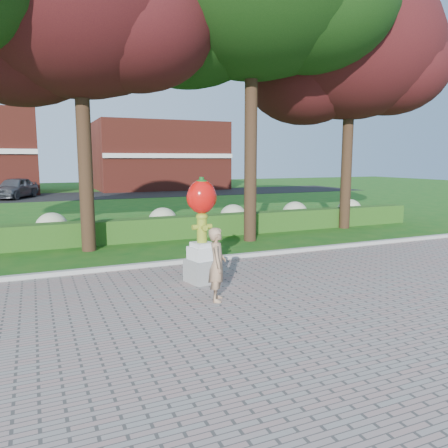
{
  "coord_description": "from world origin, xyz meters",
  "views": [
    {
      "loc": [
        -3.53,
        -8.23,
        2.89
      ],
      "look_at": [
        0.52,
        1.0,
        1.39
      ],
      "focal_mm": 35.0,
      "sensor_mm": 36.0,
      "label": 1
    }
  ],
  "objects": [
    {
      "name": "ground",
      "position": [
        0.0,
        0.0,
        0.0
      ],
      "size": [
        100.0,
        100.0,
        0.0
      ],
      "primitive_type": "plane",
      "color": "#155515",
      "rests_on": "ground"
    },
    {
      "name": "walkway",
      "position": [
        0.0,
        -4.0,
        0.02
      ],
      "size": [
        40.0,
        14.0,
        0.04
      ],
      "primitive_type": "cube",
      "color": "gray",
      "rests_on": "ground"
    },
    {
      "name": "curb",
      "position": [
        0.0,
        3.0,
        0.07
      ],
      "size": [
        40.0,
        0.18,
        0.15
      ],
      "primitive_type": "cube",
      "color": "#ADADA5",
      "rests_on": "ground"
    },
    {
      "name": "lawn_hedge",
      "position": [
        0.0,
        7.0,
        0.4
      ],
      "size": [
        24.0,
        0.7,
        0.8
      ],
      "primitive_type": "cube",
      "color": "#1D4614",
      "rests_on": "ground"
    },
    {
      "name": "hydrangea_row",
      "position": [
        0.57,
        8.0,
        0.55
      ],
      "size": [
        20.1,
        1.1,
        0.99
      ],
      "color": "#B8C193",
      "rests_on": "ground"
    },
    {
      "name": "street",
      "position": [
        0.0,
        28.0,
        0.01
      ],
      "size": [
        50.0,
        8.0,
        0.02
      ],
      "primitive_type": "cube",
      "color": "black",
      "rests_on": "ground"
    },
    {
      "name": "building_right",
      "position": [
        8.0,
        34.0,
        3.2
      ],
      "size": [
        12.0,
        8.0,
        6.4
      ],
      "primitive_type": "cube",
      "color": "maroon",
      "rests_on": "ground"
    },
    {
      "name": "tree_mid_left",
      "position": [
        -2.1,
        6.08,
        7.3
      ],
      "size": [
        8.25,
        7.04,
        10.69
      ],
      "color": "black",
      "rests_on": "ground"
    },
    {
      "name": "tree_far_right",
      "position": [
        8.4,
        6.58,
        6.97
      ],
      "size": [
        7.88,
        6.72,
        10.21
      ],
      "color": "black",
      "rests_on": "ground"
    },
    {
      "name": "hydrant_sculpture",
      "position": [
        -0.01,
        1.08,
        1.34
      ],
      "size": [
        0.79,
        0.79,
        2.45
      ],
      "rotation": [
        0.0,
        0.0,
        0.21
      ],
      "color": "gray",
      "rests_on": "walkway"
    },
    {
      "name": "woman",
      "position": [
        -0.22,
        -0.33,
        0.79
      ],
      "size": [
        0.55,
        0.64,
        1.5
      ],
      "primitive_type": "imported",
      "rotation": [
        0.0,
        0.0,
        1.16
      ],
      "color": "tan",
      "rests_on": "walkway"
    },
    {
      "name": "parked_car",
      "position": [
        -4.76,
        27.54,
        0.8
      ],
      "size": [
        3.59,
        4.94,
        1.56
      ],
      "primitive_type": "imported",
      "rotation": [
        0.0,
        0.0,
        -0.43
      ],
      "color": "#43454B",
      "rests_on": "street"
    }
  ]
}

